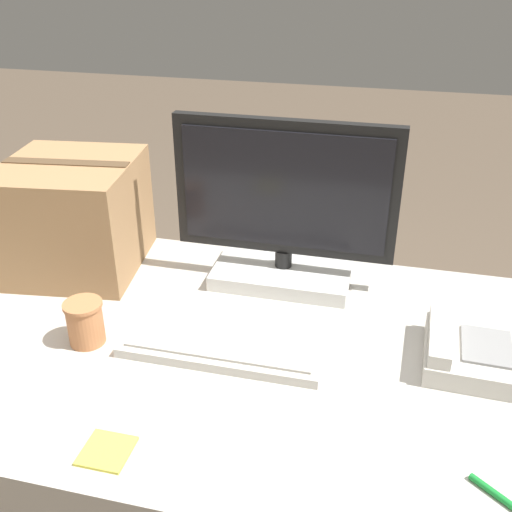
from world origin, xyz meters
TOP-DOWN VIEW (x-y plane):
  - office_desk at (0.00, 0.00)m, footprint 1.80×0.90m
  - monitor at (0.24, 0.30)m, footprint 0.55×0.22m
  - keyboard at (0.18, -0.03)m, footprint 0.44×0.17m
  - desk_phone at (0.69, 0.06)m, footprint 0.19×0.22m
  - paper_cup_right at (-0.12, -0.07)m, footprint 0.09×0.09m
  - cardboard_box at (-0.31, 0.25)m, footprint 0.37×0.39m
  - pen_marker at (0.73, -0.31)m, footprint 0.11×0.09m
  - sticky_note_pad at (0.06, -0.36)m, footprint 0.09×0.09m

SIDE VIEW (x-z plane):
  - office_desk at x=0.00m, z-range 0.00..0.75m
  - sticky_note_pad at x=0.06m, z-range 0.75..0.75m
  - pen_marker at x=0.73m, z-range 0.75..0.76m
  - keyboard at x=0.18m, z-range 0.75..0.78m
  - desk_phone at x=0.69m, z-range 0.74..0.81m
  - paper_cup_right at x=-0.12m, z-range 0.75..0.85m
  - cardboard_box at x=-0.31m, z-range 0.75..1.04m
  - monitor at x=0.24m, z-range 0.71..1.14m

